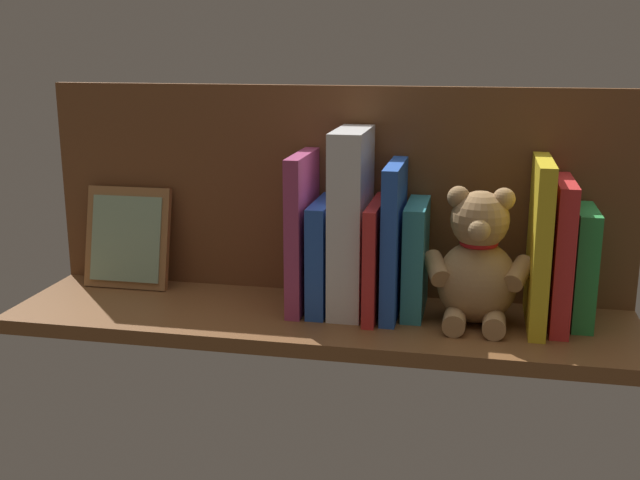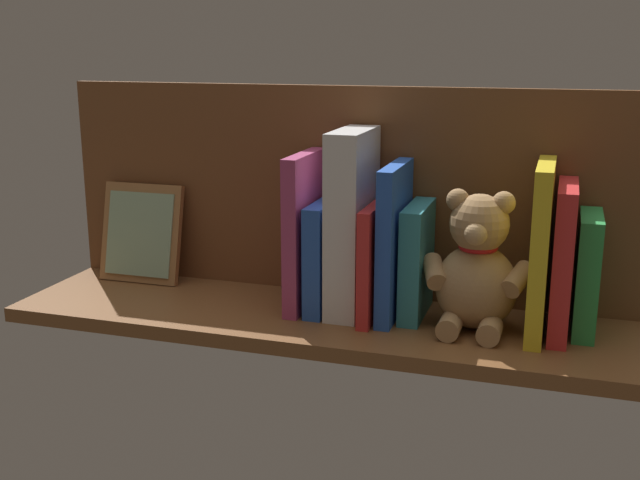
{
  "view_description": "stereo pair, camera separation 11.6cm",
  "coord_description": "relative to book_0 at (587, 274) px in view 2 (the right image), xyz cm",
  "views": [
    {
      "loc": [
        -22.81,
        109.98,
        40.12
      ],
      "look_at": [
        0.0,
        0.0,
        11.39
      ],
      "focal_mm": 43.54,
      "sensor_mm": 36.0,
      "label": 1
    },
    {
      "loc": [
        -34.01,
        107.05,
        40.12
      ],
      "look_at": [
        0.0,
        0.0,
        11.39
      ],
      "focal_mm": 43.54,
      "sensor_mm": 36.0,
      "label": 2
    }
  ],
  "objects": [
    {
      "name": "picture_frame_leaning",
      "position": [
        72.68,
        -3.01,
        -0.26
      ],
      "size": [
        14.55,
        5.31,
        16.8
      ],
      "color": "#9E6B3D",
      "rests_on": "ground_plane"
    },
    {
      "name": "teddy_bear",
      "position": [
        14.95,
        3.51,
        0.38
      ],
      "size": [
        16.41,
        12.91,
        20.21
      ],
      "rotation": [
        0.0,
        0.0,
        -0.02
      ],
      "color": "tan",
      "rests_on": "ground_plane"
    },
    {
      "name": "ground_plane",
      "position": [
        38.24,
        3.83,
        -9.61
      ],
      "size": [
        94.8,
        26.49,
        2.2
      ],
      "primitive_type": "cube",
      "color": "brown"
    },
    {
      "name": "shelf_back_panel",
      "position": [
        38.24,
        -7.16,
        8.28
      ],
      "size": [
        94.8,
        1.5,
        33.58
      ],
      "primitive_type": "cube",
      "color": "brown",
      "rests_on": "ground_plane"
    },
    {
      "name": "book_3",
      "position": [
        24.14,
        0.43,
        -0.02
      ],
      "size": [
        3.1,
        12.89,
        16.98
      ],
      "primitive_type": "cube",
      "color": "teal",
      "rests_on": "ground_plane"
    },
    {
      "name": "dictionary_thick_white",
      "position": [
        33.98,
        1.27,
        5.36
      ],
      "size": [
        4.9,
        14.36,
        27.74
      ],
      "primitive_type": "cube",
      "color": "white",
      "rests_on": "ground_plane"
    },
    {
      "name": "book_1",
      "position": [
        3.42,
        1.47,
        2.15
      ],
      "size": [
        2.63,
        14.96,
        21.32
      ],
      "primitive_type": "cube",
      "color": "red",
      "rests_on": "ground_plane"
    },
    {
      "name": "book_5",
      "position": [
        30.04,
        2.01,
        0.09
      ],
      "size": [
        1.82,
        16.05,
        17.21
      ],
      "primitive_type": "cube",
      "color": "red",
      "rests_on": "ground_plane"
    },
    {
      "name": "book_0",
      "position": [
        0.0,
        0.0,
        0.0
      ],
      "size": [
        3.05,
        12.02,
        17.02
      ],
      "primitive_type": "cube",
      "color": "green",
      "rests_on": "ground_plane"
    },
    {
      "name": "book_2",
      "position": [
        6.49,
        2.19,
        3.6
      ],
      "size": [
        2.34,
        16.4,
        24.21
      ],
      "primitive_type": "cube",
      "color": "yellow",
      "rests_on": "ground_plane"
    },
    {
      "name": "book_6",
      "position": [
        38.4,
        1.19,
        -0.09
      ],
      "size": [
        2.77,
        14.41,
        16.84
      ],
      "primitive_type": "cube",
      "color": "blue",
      "rests_on": "ground_plane"
    },
    {
      "name": "book_4",
      "position": [
        27.41,
        1.53,
        2.97
      ],
      "size": [
        2.28,
        15.09,
        22.96
      ],
      "primitive_type": "cube",
      "color": "blue",
      "rests_on": "ground_plane"
    },
    {
      "name": "book_7",
      "position": [
        41.5,
        1.35,
        3.47
      ],
      "size": [
        2.27,
        14.73,
        23.97
      ],
      "primitive_type": "cube",
      "color": "#B23F72",
      "rests_on": "ground_plane"
    }
  ]
}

